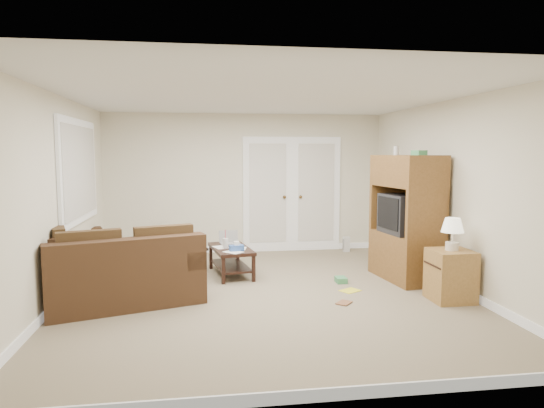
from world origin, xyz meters
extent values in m
plane|color=gray|center=(0.00, 0.00, 0.00)|extent=(5.50, 5.50, 0.00)
cube|color=silver|center=(0.00, 0.00, 2.50)|extent=(5.00, 5.50, 0.02)
cube|color=silver|center=(-2.50, 0.00, 1.25)|extent=(0.02, 5.50, 2.50)
cube|color=silver|center=(2.50, 0.00, 1.25)|extent=(0.02, 5.50, 2.50)
cube|color=silver|center=(0.00, 2.75, 1.25)|extent=(5.00, 0.02, 2.50)
cube|color=silver|center=(0.00, -2.75, 1.25)|extent=(5.00, 0.02, 2.50)
cube|color=silver|center=(0.40, 2.72, 1.02)|extent=(0.90, 0.04, 2.13)
cube|color=silver|center=(1.30, 2.72, 1.02)|extent=(0.90, 0.04, 2.13)
cube|color=white|center=(0.40, 2.69, 1.07)|extent=(0.68, 0.02, 1.80)
cube|color=white|center=(1.30, 2.69, 1.07)|extent=(0.68, 0.02, 1.80)
cube|color=silver|center=(-2.47, 1.00, 1.55)|extent=(0.04, 1.92, 1.42)
cube|color=white|center=(-2.44, 1.00, 1.55)|extent=(0.02, 1.74, 1.24)
cube|color=#432B19|center=(-2.49, 0.81, 0.21)|extent=(1.54, 2.43, 0.41)
cube|color=#432B19|center=(-2.80, 0.71, 0.63)|extent=(0.92, 2.23, 0.42)
cube|color=#432B19|center=(-2.80, 1.78, 0.52)|extent=(0.92, 0.50, 0.22)
cube|color=#4A351D|center=(-2.42, 0.83, 0.47)|extent=(1.23, 2.25, 0.12)
cube|color=#432B19|center=(-1.72, -0.14, 0.21)|extent=(1.96, 1.39, 0.41)
cube|color=#432B19|center=(-1.62, -0.45, 0.63)|extent=(1.76, 0.77, 0.42)
cube|color=#432B19|center=(-0.99, 0.10, 0.52)|extent=(0.50, 0.92, 0.22)
cube|color=#4A351D|center=(-1.75, -0.06, 0.47)|extent=(1.78, 1.08, 0.12)
cube|color=black|center=(-0.99, 0.10, 0.65)|extent=(0.54, 0.85, 0.03)
cube|color=red|center=(-1.06, 0.30, 0.67)|extent=(0.34, 0.21, 0.02)
cube|color=black|center=(-0.38, 1.05, 0.39)|extent=(0.67, 1.08, 0.05)
cube|color=black|center=(-0.38, 1.05, 0.14)|extent=(0.58, 1.00, 0.03)
cylinder|color=silver|center=(-0.46, 0.99, 0.49)|extent=(0.08, 0.08, 0.15)
cylinder|color=red|center=(-0.46, 0.99, 0.63)|extent=(0.01, 0.01, 0.13)
cube|color=#3358A5|center=(-0.31, 0.78, 0.46)|extent=(0.22, 0.14, 0.08)
cube|color=white|center=(-0.36, 0.96, 0.42)|extent=(0.42, 0.60, 0.00)
cube|color=brown|center=(2.08, 0.46, 0.33)|extent=(0.73, 1.17, 0.66)
cube|color=brown|center=(2.08, 0.46, 1.55)|extent=(0.73, 1.17, 0.44)
cube|color=black|center=(2.06, 0.46, 0.94)|extent=(0.60, 0.72, 0.55)
cube|color=black|center=(1.79, 0.43, 0.96)|extent=(0.08, 0.57, 0.44)
cube|color=#408E56|center=(2.11, 0.19, 1.80)|extent=(0.16, 0.21, 0.07)
cylinder|color=silver|center=(2.04, 0.79, 1.84)|extent=(0.08, 0.08, 0.13)
cube|color=#A0733A|center=(2.20, -0.60, 0.31)|extent=(0.48, 0.48, 0.63)
cylinder|color=beige|center=(2.20, -0.60, 0.67)|extent=(0.15, 0.15, 0.10)
cylinder|color=beige|center=(2.20, -0.60, 0.79)|extent=(0.03, 0.03, 0.13)
cone|color=silver|center=(2.20, -0.60, 0.93)|extent=(0.27, 0.27, 0.17)
cube|color=silver|center=(1.82, 2.45, 0.14)|extent=(0.11, 0.09, 0.27)
cube|color=yellow|center=(1.12, -0.02, 0.00)|extent=(0.31, 0.29, 0.01)
cube|color=#408E56|center=(1.11, 0.40, 0.04)|extent=(0.15, 0.19, 0.08)
imported|color=brown|center=(0.83, -0.48, 0.01)|extent=(0.24, 0.24, 0.02)
camera|label=1|loc=(-0.78, -6.00, 1.80)|focal=32.00mm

